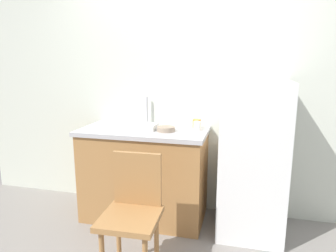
% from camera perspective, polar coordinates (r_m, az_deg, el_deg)
% --- Properties ---
extents(back_wall, '(4.80, 0.10, 2.67)m').
position_cam_1_polar(back_wall, '(3.08, 4.10, 8.37)').
color(back_wall, silver).
rests_on(back_wall, ground_plane).
extents(cabinet_base, '(1.17, 0.60, 0.87)m').
position_cam_1_polar(cabinet_base, '(3.03, -4.41, -9.27)').
color(cabinet_base, '#A87542').
rests_on(cabinet_base, ground_plane).
extents(countertop, '(1.21, 0.64, 0.04)m').
position_cam_1_polar(countertop, '(2.90, -4.55, -0.90)').
color(countertop, '#B7B7BC').
rests_on(countertop, cabinet_base).
extents(faucet, '(0.02, 0.02, 0.28)m').
position_cam_1_polar(faucet, '(3.12, -4.04, 3.00)').
color(faucet, '#B7B7BC').
rests_on(faucet, countertop).
extents(refrigerator, '(0.56, 0.62, 1.38)m').
position_cam_1_polar(refrigerator, '(2.79, 15.69, -6.00)').
color(refrigerator, white).
rests_on(refrigerator, ground_plane).
extents(chair, '(0.42, 0.42, 0.89)m').
position_cam_1_polar(chair, '(2.23, -6.70, -15.59)').
color(chair, '#A87542').
rests_on(chair, ground_plane).
extents(dish_tray, '(0.28, 0.20, 0.05)m').
position_cam_1_polar(dish_tray, '(2.88, -4.92, -0.07)').
color(dish_tray, white).
rests_on(dish_tray, countertop).
extents(terracotta_bowl, '(0.17, 0.17, 0.04)m').
position_cam_1_polar(terracotta_bowl, '(2.78, -0.37, -0.55)').
color(terracotta_bowl, gray).
rests_on(terracotta_bowl, countertop).
extents(cup_orange, '(0.08, 0.08, 0.09)m').
position_cam_1_polar(cup_orange, '(2.92, 5.45, 0.42)').
color(cup_orange, orange).
rests_on(cup_orange, countertop).
extents(cup_white, '(0.06, 0.06, 0.09)m').
position_cam_1_polar(cup_white, '(2.81, 5.51, 0.01)').
color(cup_white, white).
rests_on(cup_white, countertop).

